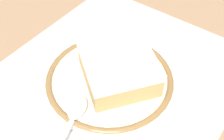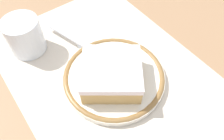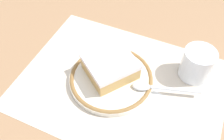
{
  "view_description": "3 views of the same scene",
  "coord_description": "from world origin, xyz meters",
  "px_view_note": "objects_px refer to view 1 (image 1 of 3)",
  "views": [
    {
      "loc": [
        -0.2,
        -0.17,
        0.34
      ],
      "look_at": [
        0.02,
        -0.0,
        0.03
      ],
      "focal_mm": 47.1,
      "sensor_mm": 36.0,
      "label": 1
    },
    {
      "loc": [
        0.21,
        -0.14,
        0.35
      ],
      "look_at": [
        0.02,
        -0.0,
        0.03
      ],
      "focal_mm": 35.68,
      "sensor_mm": 36.0,
      "label": 2
    },
    {
      "loc": [
        -0.11,
        0.3,
        0.45
      ],
      "look_at": [
        0.02,
        -0.0,
        0.03
      ],
      "focal_mm": 39.37,
      "sensor_mm": 36.0,
      "label": 3
    }
  ],
  "objects_px": {
    "napkin": "(17,128)",
    "spoon": "(69,126)",
    "cake_slice": "(119,68)",
    "plate": "(112,81)"
  },
  "relations": [
    {
      "from": "napkin",
      "to": "spoon",
      "type": "bearing_deg",
      "value": -58.72
    },
    {
      "from": "cake_slice",
      "to": "napkin",
      "type": "height_order",
      "value": "cake_slice"
    },
    {
      "from": "plate",
      "to": "cake_slice",
      "type": "relative_size",
      "value": 1.35
    },
    {
      "from": "spoon",
      "to": "cake_slice",
      "type": "bearing_deg",
      "value": -0.88
    },
    {
      "from": "cake_slice",
      "to": "plate",
      "type": "bearing_deg",
      "value": 137.78
    },
    {
      "from": "plate",
      "to": "napkin",
      "type": "bearing_deg",
      "value": 157.19
    },
    {
      "from": "napkin",
      "to": "plate",
      "type": "bearing_deg",
      "value": -22.81
    },
    {
      "from": "plate",
      "to": "napkin",
      "type": "xyz_separation_m",
      "value": [
        -0.14,
        0.06,
        -0.01
      ]
    },
    {
      "from": "plate",
      "to": "cake_slice",
      "type": "distance_m",
      "value": 0.03
    },
    {
      "from": "plate",
      "to": "cake_slice",
      "type": "height_order",
      "value": "cake_slice"
    }
  ]
}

